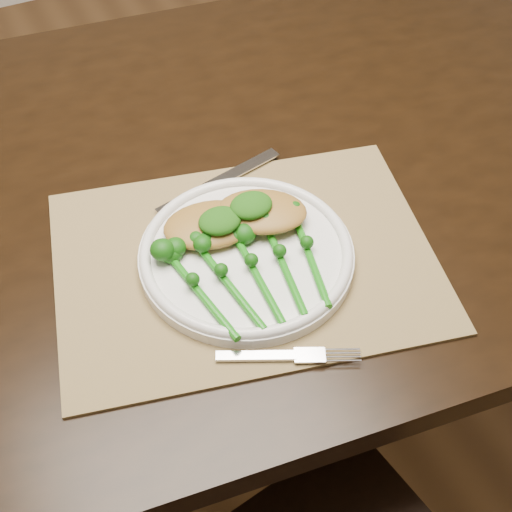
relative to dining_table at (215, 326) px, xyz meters
name	(u,v)px	position (x,y,z in m)	size (l,w,h in m)	color
floor	(159,449)	(-0.15, 0.01, -0.38)	(4.00, 4.00, 0.00)	brown
dining_table	(215,326)	(0.00, 0.00, 0.00)	(1.69, 1.07, 0.75)	black
placemat	(245,260)	(-0.02, -0.18, 0.37)	(0.47, 0.35, 0.00)	olive
dinner_plate	(246,254)	(-0.02, -0.18, 0.39)	(0.27, 0.27, 0.02)	white
knife	(207,188)	(-0.01, -0.04, 0.38)	(0.20, 0.06, 0.01)	silver
fork	(298,356)	(-0.03, -0.34, 0.38)	(0.16, 0.08, 0.01)	silver
chicken_fillet_left	(210,224)	(-0.04, -0.13, 0.41)	(0.12, 0.08, 0.02)	olive
chicken_fillet_right	(262,211)	(0.02, -0.14, 0.41)	(0.12, 0.08, 0.02)	olive
pesto_dollop_left	(220,221)	(-0.03, -0.14, 0.42)	(0.06, 0.05, 0.02)	#103E08
pesto_dollop_right	(251,205)	(0.01, -0.14, 0.43)	(0.06, 0.05, 0.02)	#103E08
broccolini_bundle	(258,278)	(-0.02, -0.23, 0.40)	(0.17, 0.19, 0.04)	#146B0E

